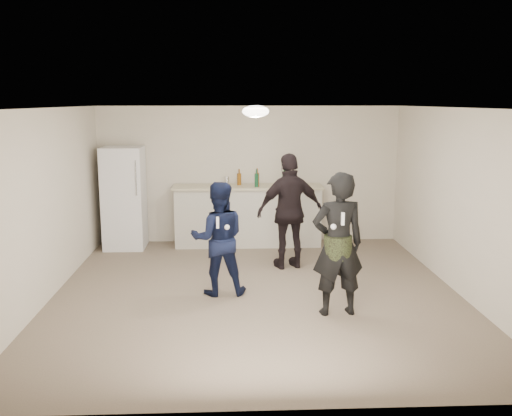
{
  "coord_description": "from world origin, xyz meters",
  "views": [
    {
      "loc": [
        -0.35,
        -7.43,
        2.59
      ],
      "look_at": [
        0.0,
        0.2,
        1.15
      ],
      "focal_mm": 40.0,
      "sensor_mm": 36.0,
      "label": 1
    }
  ],
  "objects_px": {
    "man": "(218,239)",
    "spectator": "(290,211)",
    "counter": "(248,217)",
    "shaker": "(227,181)",
    "woman": "(338,244)",
    "fridge": "(124,198)"
  },
  "relations": [
    {
      "from": "shaker",
      "to": "spectator",
      "type": "bearing_deg",
      "value": -56.2
    },
    {
      "from": "woman",
      "to": "fridge",
      "type": "bearing_deg",
      "value": -54.01
    },
    {
      "from": "counter",
      "to": "shaker",
      "type": "height_order",
      "value": "shaker"
    },
    {
      "from": "counter",
      "to": "shaker",
      "type": "distance_m",
      "value": 0.75
    },
    {
      "from": "fridge",
      "to": "spectator",
      "type": "distance_m",
      "value": 3.13
    },
    {
      "from": "shaker",
      "to": "spectator",
      "type": "distance_m",
      "value": 1.79
    },
    {
      "from": "shaker",
      "to": "counter",
      "type": "bearing_deg",
      "value": -3.34
    },
    {
      "from": "man",
      "to": "spectator",
      "type": "relative_size",
      "value": 0.85
    },
    {
      "from": "man",
      "to": "spectator",
      "type": "xyz_separation_m",
      "value": [
        1.09,
        1.19,
        0.13
      ]
    },
    {
      "from": "woman",
      "to": "shaker",
      "type": "bearing_deg",
      "value": -75.82
    },
    {
      "from": "counter",
      "to": "man",
      "type": "distance_m",
      "value": 2.7
    },
    {
      "from": "fridge",
      "to": "woman",
      "type": "distance_m",
      "value": 4.64
    },
    {
      "from": "shaker",
      "to": "woman",
      "type": "height_order",
      "value": "woman"
    },
    {
      "from": "counter",
      "to": "fridge",
      "type": "xyz_separation_m",
      "value": [
        -2.19,
        -0.07,
        0.38
      ]
    },
    {
      "from": "fridge",
      "to": "shaker",
      "type": "bearing_deg",
      "value": 2.9
    },
    {
      "from": "shaker",
      "to": "spectator",
      "type": "relative_size",
      "value": 0.09
    },
    {
      "from": "man",
      "to": "fridge",
      "type": "bearing_deg",
      "value": -60.0
    },
    {
      "from": "fridge",
      "to": "spectator",
      "type": "xyz_separation_m",
      "value": [
        2.8,
        -1.38,
        0.0
      ]
    },
    {
      "from": "man",
      "to": "spectator",
      "type": "height_order",
      "value": "spectator"
    },
    {
      "from": "counter",
      "to": "fridge",
      "type": "relative_size",
      "value": 1.44
    },
    {
      "from": "counter",
      "to": "spectator",
      "type": "height_order",
      "value": "spectator"
    },
    {
      "from": "fridge",
      "to": "man",
      "type": "xyz_separation_m",
      "value": [
        1.71,
        -2.57,
        -0.13
      ]
    }
  ]
}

